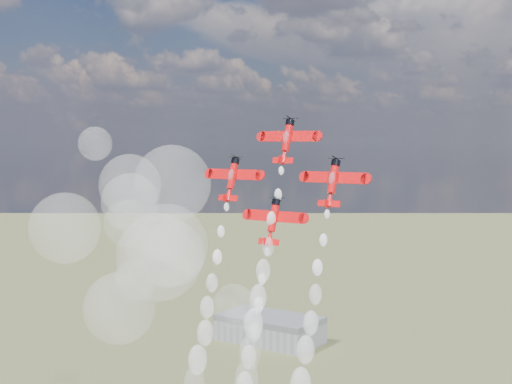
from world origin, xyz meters
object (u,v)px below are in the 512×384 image
object	(u,v)px
plane_lead	(287,140)
plane_slot	(273,220)
hangar	(270,328)
plane_right	(333,182)
plane_left	(232,178)

from	to	relation	value
plane_lead	plane_slot	bearing A→B (deg)	-90.00
hangar	plane_slot	xyz separation A→B (m)	(115.00, -173.55, 77.46)
plane_lead	plane_slot	distance (m)	17.00
plane_slot	plane_right	bearing A→B (deg)	12.13
plane_lead	plane_right	bearing A→B (deg)	-12.13
hangar	plane_lead	world-z (taller)	plane_lead
plane_left	plane_slot	xyz separation A→B (m)	(12.14, -2.61, -8.09)
plane_left	plane_slot	bearing A→B (deg)	-12.13
hangar	plane_lead	bearing A→B (deg)	-55.66
plane_lead	plane_right	distance (m)	14.82
plane_lead	plane_left	world-z (taller)	plane_lead
plane_right	plane_slot	xyz separation A→B (m)	(-12.14, -2.61, -8.09)
hangar	plane_lead	xyz separation A→B (m)	(115.00, -168.33, 93.64)
plane_lead	plane_left	size ratio (longest dim) A/B	1.00
plane_left	plane_right	xyz separation A→B (m)	(24.29, 0.00, 0.00)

